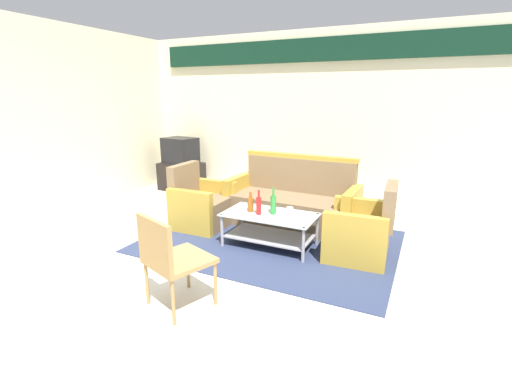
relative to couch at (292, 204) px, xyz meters
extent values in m
plane|color=beige|center=(-0.15, -1.59, -0.32)|extent=(14.00, 14.00, 0.00)
cube|color=beige|center=(-0.15, 1.47, 1.08)|extent=(6.52, 0.12, 2.80)
cube|color=black|center=(-0.15, 1.38, 2.15)|extent=(5.76, 0.08, 0.36)
cube|color=beige|center=(-3.41, -1.69, 1.08)|extent=(0.12, 6.20, 2.80)
cube|color=#2D3856|center=(-0.03, -0.68, -0.31)|extent=(3.00, 2.16, 0.01)
cube|color=#7F6647|center=(0.00, -0.05, -0.10)|extent=(1.63, 0.76, 0.42)
cube|color=#7F6647|center=(0.01, 0.27, 0.35)|extent=(1.60, 0.20, 0.48)
cube|color=#B79333|center=(0.84, -0.09, 0.00)|extent=(0.15, 0.70, 0.62)
cube|color=#B79333|center=(-0.84, -0.02, 0.00)|extent=(0.15, 0.70, 0.62)
cube|color=#B79333|center=(0.01, 0.27, 0.62)|extent=(1.64, 0.16, 0.06)
cube|color=#7F6647|center=(-1.08, -0.57, -0.11)|extent=(0.67, 0.61, 0.40)
cube|color=#7F6647|center=(-1.39, -0.57, 0.32)|extent=(0.13, 0.60, 0.45)
cube|color=#B79333|center=(-1.09, -0.24, -0.02)|extent=(0.66, 0.11, 0.58)
cube|color=#B79333|center=(-1.08, -0.90, -0.02)|extent=(0.66, 0.11, 0.58)
cube|color=#7F6647|center=(1.02, -0.63, -0.11)|extent=(0.69, 0.64, 0.40)
cube|color=#7F6647|center=(1.33, -0.62, 0.32)|extent=(0.15, 0.61, 0.45)
cube|color=#B79333|center=(1.04, -0.96, -0.02)|extent=(0.66, 0.14, 0.58)
cube|color=#B79333|center=(1.00, -0.30, -0.02)|extent=(0.66, 0.14, 0.58)
cube|color=silver|center=(0.02, -0.81, 0.09)|extent=(1.10, 0.60, 0.02)
cube|color=#9E9EA5|center=(0.02, -0.81, -0.19)|extent=(1.00, 0.52, 0.02)
cylinder|color=#9E9EA5|center=(-0.49, -0.55, -0.11)|extent=(0.04, 0.04, 0.40)
cylinder|color=#9E9EA5|center=(0.53, -0.55, -0.11)|extent=(0.04, 0.04, 0.40)
cylinder|color=#9E9EA5|center=(-0.49, -1.07, -0.11)|extent=(0.04, 0.04, 0.40)
cylinder|color=#9E9EA5|center=(0.53, -1.07, -0.11)|extent=(0.04, 0.04, 0.40)
cylinder|color=brown|center=(-0.23, -0.82, 0.18)|extent=(0.08, 0.08, 0.17)
cylinder|color=brown|center=(-0.23, -0.82, 0.30)|extent=(0.03, 0.03, 0.07)
cylinder|color=red|center=(-0.09, -0.88, 0.20)|extent=(0.06, 0.06, 0.21)
cylinder|color=red|center=(-0.09, -0.88, 0.35)|extent=(0.02, 0.02, 0.09)
cylinder|color=#2D8C38|center=(0.05, -0.79, 0.21)|extent=(0.07, 0.07, 0.22)
cylinder|color=#2D8C38|center=(0.05, -0.79, 0.36)|extent=(0.03, 0.03, 0.10)
cylinder|color=silver|center=(0.25, -0.76, 0.14)|extent=(0.08, 0.08, 0.10)
cube|color=black|center=(-2.61, 0.96, -0.06)|extent=(0.80, 0.50, 0.52)
cube|color=black|center=(-2.61, 0.96, 0.44)|extent=(0.66, 0.53, 0.48)
cube|color=black|center=(-2.58, 1.19, 0.44)|extent=(0.51, 0.09, 0.36)
cube|color=#AD844C|center=(-0.16, -2.31, 0.10)|extent=(0.62, 0.62, 0.04)
cube|color=#AD844C|center=(-0.24, -2.52, 0.32)|extent=(0.46, 0.20, 0.40)
cylinder|color=#AD844C|center=(-0.29, -2.04, -0.11)|extent=(0.03, 0.03, 0.42)
cylinder|color=#AD844C|center=(0.11, -2.18, -0.11)|extent=(0.03, 0.03, 0.42)
cylinder|color=#AD844C|center=(-0.43, -2.44, -0.11)|extent=(0.03, 0.03, 0.42)
cylinder|color=#AD844C|center=(-0.04, -2.58, -0.11)|extent=(0.03, 0.03, 0.42)
camera|label=1|loc=(1.65, -4.59, 1.46)|focal=25.58mm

